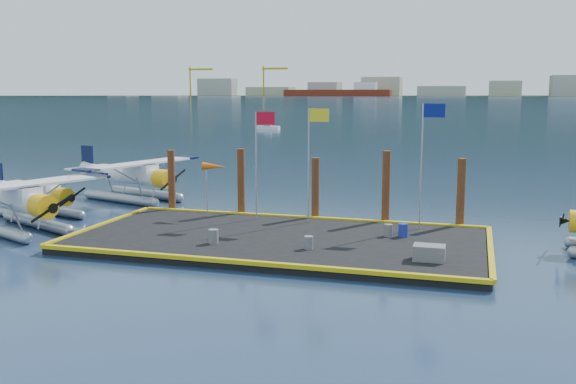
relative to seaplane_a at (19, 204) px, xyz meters
name	(u,v)px	position (x,y,z in m)	size (l,w,h in m)	color
ground	(279,244)	(14.17, 1.30, -1.55)	(4000.00, 4000.00, 0.00)	navy
dock	(279,241)	(14.17, 1.30, -1.35)	(20.00, 10.00, 0.40)	black
dock_bumpers	(279,235)	(14.17, 1.30, -1.06)	(20.25, 10.25, 0.18)	gold
far_backdrop	(573,90)	(254.08, 1738.82, 7.90)	(3050.00, 2050.00, 810.00)	black
seaplane_a	(19,204)	(0.00, 0.00, 0.00)	(9.28, 9.75, 3.57)	#91979E
seaplane_b	(40,196)	(-1.51, 3.72, -0.22)	(8.03, 8.57, 3.07)	#91979E
seaplane_c	(137,178)	(1.00, 10.71, 0.01)	(9.41, 10.06, 3.60)	#91979E
drum_1	(309,243)	(16.19, -0.71, -0.86)	(0.42, 0.42, 0.59)	slate
drum_2	(403,230)	(20.05, 3.00, -0.82)	(0.47, 0.47, 0.66)	#1C289D
drum_3	(213,236)	(11.61, -0.94, -0.81)	(0.48, 0.48, 0.68)	slate
drum_4	(388,230)	(19.34, 2.92, -0.85)	(0.43, 0.43, 0.60)	slate
crate	(429,253)	(21.61, -1.22, -0.82)	(1.33, 0.89, 0.66)	slate
flagpole_red	(260,148)	(11.88, 5.10, 2.84)	(1.14, 0.08, 6.00)	#97979F
flagpole_yellow	(312,148)	(14.87, 5.10, 2.96)	(1.14, 0.08, 6.20)	#97979F
flagpole_blue	(426,147)	(20.87, 5.10, 3.13)	(1.14, 0.08, 6.50)	#97979F
windsock	(214,168)	(9.15, 5.10, 1.67)	(1.40, 0.44, 3.12)	#97979F
piling_0	(172,183)	(5.67, 6.70, 0.45)	(0.44, 0.44, 4.00)	#472314
piling_1	(241,184)	(10.17, 6.70, 0.55)	(0.44, 0.44, 4.20)	#472314
piling_2	(315,191)	(14.67, 6.70, 0.35)	(0.44, 0.44, 3.80)	#472314
piling_3	(386,190)	(18.67, 6.70, 0.60)	(0.44, 0.44, 4.30)	#472314
piling_4	(461,196)	(22.67, 6.70, 0.45)	(0.44, 0.44, 4.00)	#472314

